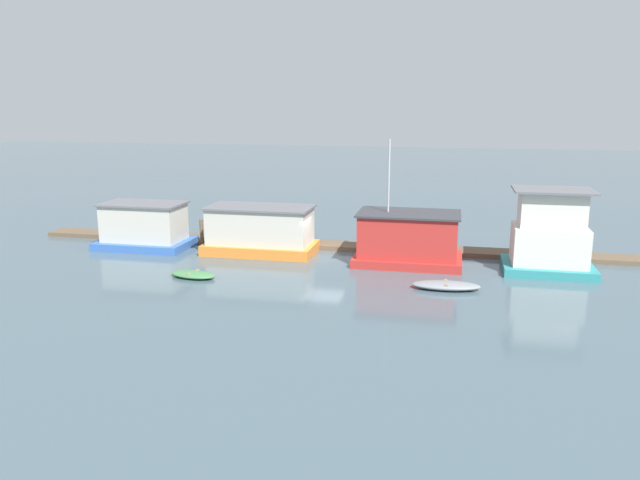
% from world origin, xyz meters
% --- Properties ---
extents(ground_plane, '(200.00, 200.00, 0.00)m').
position_xyz_m(ground_plane, '(0.00, 0.00, 0.00)').
color(ground_plane, '#475B66').
extents(dock_walkway, '(42.40, 1.97, 0.30)m').
position_xyz_m(dock_walkway, '(0.00, 3.02, 0.15)').
color(dock_walkway, brown).
rests_on(dock_walkway, ground_plane).
extents(houseboat_blue, '(6.12, 3.86, 3.07)m').
position_xyz_m(houseboat_blue, '(-12.50, 0.38, 1.43)').
color(houseboat_blue, '#3866B7').
rests_on(houseboat_blue, ground_plane).
extents(houseboat_orange, '(7.17, 3.73, 3.09)m').
position_xyz_m(houseboat_orange, '(-4.32, 0.54, 1.48)').
color(houseboat_orange, orange).
rests_on(houseboat_orange, ground_plane).
extents(houseboat_red, '(6.50, 4.13, 7.56)m').
position_xyz_m(houseboat_red, '(5.33, -0.15, 1.53)').
color(houseboat_red, red).
rests_on(houseboat_red, ground_plane).
extents(houseboat_teal, '(5.08, 3.92, 4.86)m').
position_xyz_m(houseboat_teal, '(13.46, -0.31, 2.12)').
color(houseboat_teal, teal).
rests_on(houseboat_teal, ground_plane).
extents(dinghy_green, '(2.92, 1.80, 0.35)m').
position_xyz_m(dinghy_green, '(-6.28, -5.92, 0.18)').
color(dinghy_green, '#47844C').
rests_on(dinghy_green, ground_plane).
extents(dinghy_grey, '(3.66, 1.61, 0.42)m').
position_xyz_m(dinghy_grey, '(7.75, -5.17, 0.21)').
color(dinghy_grey, gray).
rests_on(dinghy_grey, ground_plane).
extents(mooring_post_far_left, '(0.25, 0.25, 1.81)m').
position_xyz_m(mooring_post_far_left, '(-8.97, 1.78, 0.90)').
color(mooring_post_far_left, brown).
rests_on(mooring_post_far_left, ground_plane).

